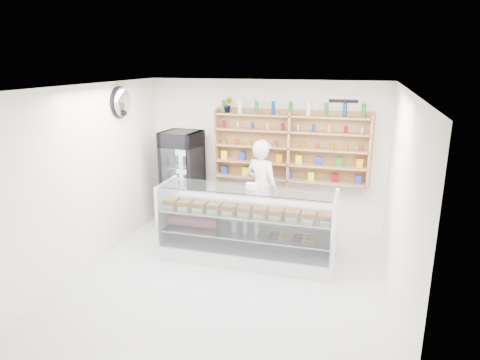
% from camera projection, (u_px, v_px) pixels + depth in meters
% --- Properties ---
extents(room, '(5.00, 5.00, 5.00)m').
position_uv_depth(room, '(223.00, 193.00, 5.79)').
color(room, silver).
rests_on(room, ground).
extents(display_counter, '(2.80, 0.84, 1.22)m').
position_uv_depth(display_counter, '(246.00, 239.00, 6.91)').
color(display_counter, white).
rests_on(display_counter, floor).
extents(shop_worker, '(0.78, 0.66, 1.81)m').
position_uv_depth(shop_worker, '(262.00, 189.00, 7.67)').
color(shop_worker, silver).
rests_on(shop_worker, floor).
extents(drinks_cooler, '(0.72, 0.71, 1.86)m').
position_uv_depth(drinks_cooler, '(183.00, 179.00, 8.18)').
color(drinks_cooler, black).
rests_on(drinks_cooler, floor).
extents(wall_shelving, '(2.84, 0.28, 1.33)m').
position_uv_depth(wall_shelving, '(289.00, 148.00, 7.77)').
color(wall_shelving, '#A67E4E').
rests_on(wall_shelving, back_wall).
extents(potted_plant, '(0.19, 0.17, 0.29)m').
position_uv_depth(potted_plant, '(228.00, 105.00, 7.88)').
color(potted_plant, '#1E6626').
rests_on(potted_plant, wall_shelving).
extents(security_mirror, '(0.15, 0.50, 0.50)m').
position_uv_depth(security_mirror, '(123.00, 102.00, 7.19)').
color(security_mirror, silver).
rests_on(security_mirror, left_wall).
extents(wall_sign, '(0.62, 0.03, 0.20)m').
position_uv_depth(wall_sign, '(344.00, 101.00, 7.42)').
color(wall_sign, white).
rests_on(wall_sign, back_wall).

